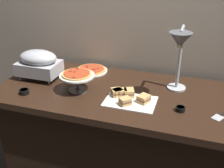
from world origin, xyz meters
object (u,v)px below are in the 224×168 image
at_px(pizza_plate_front, 91,70).
at_px(sauce_cup_near, 180,109).
at_px(heat_lamp, 180,46).
at_px(pizza_plate_center, 77,77).
at_px(serving_spatula, 221,115).
at_px(chafing_dish, 39,63).
at_px(sandwich_platter, 128,97).
at_px(sauce_cup_far, 24,91).

xyz_separation_m(pizza_plate_front, sauce_cup_near, (0.80, -0.43, 0.00)).
relative_size(heat_lamp, pizza_plate_center, 1.90).
xyz_separation_m(heat_lamp, serving_spatula, (0.31, -0.16, -0.38)).
height_order(chafing_dish, sandwich_platter, chafing_dish).
height_order(pizza_plate_center, serving_spatula, pizza_plate_center).
xyz_separation_m(pizza_plate_center, sandwich_platter, (0.40, -0.03, -0.09)).
height_order(heat_lamp, pizza_plate_front, heat_lamp).
bearing_deg(pizza_plate_front, sauce_cup_far, -119.98).
bearing_deg(pizza_plate_front, heat_lamp, -18.60).
distance_m(pizza_plate_center, sauce_cup_far, 0.40).
height_order(pizza_plate_front, pizza_plate_center, pizza_plate_center).
bearing_deg(pizza_plate_front, pizza_plate_center, -83.94).
relative_size(pizza_plate_front, pizza_plate_center, 1.08).
bearing_deg(heat_lamp, pizza_plate_center, -169.87).
xyz_separation_m(pizza_plate_center, sauce_cup_far, (-0.35, -0.17, -0.10)).
bearing_deg(heat_lamp, pizza_plate_front, 161.40).
height_order(pizza_plate_front, sandwich_platter, sandwich_platter).
relative_size(pizza_plate_center, serving_spatula, 1.58).
bearing_deg(heat_lamp, chafing_dish, -179.43).
bearing_deg(pizza_plate_front, chafing_dish, -143.33).
bearing_deg(sauce_cup_near, pizza_plate_center, 175.53).
relative_size(heat_lamp, sauce_cup_near, 7.98).
xyz_separation_m(pizza_plate_front, pizza_plate_center, (0.04, -0.37, 0.10)).
distance_m(heat_lamp, sauce_cup_far, 1.15).
xyz_separation_m(heat_lamp, pizza_plate_front, (-0.74, 0.25, -0.37)).
height_order(chafing_dish, sauce_cup_near, chafing_dish).
bearing_deg(pizza_plate_front, sauce_cup_near, -28.47).
bearing_deg(sauce_cup_near, heat_lamp, 107.92).
bearing_deg(pizza_plate_center, sandwich_platter, -4.17).
height_order(chafing_dish, sauce_cup_far, chafing_dish).
bearing_deg(heat_lamp, sandwich_platter, -153.03).
bearing_deg(sandwich_platter, heat_lamp, 26.97).
distance_m(sandwich_platter, sauce_cup_near, 0.36).
bearing_deg(sauce_cup_near, chafing_dish, 171.40).
bearing_deg(sandwich_platter, pizza_plate_center, 175.83).
relative_size(heat_lamp, sandwich_platter, 1.40).
bearing_deg(serving_spatula, sauce_cup_far, -174.59).
bearing_deg(heat_lamp, serving_spatula, -27.63).
bearing_deg(sandwich_platter, sauce_cup_far, -169.51).
height_order(pizza_plate_front, sauce_cup_far, sauce_cup_far).
xyz_separation_m(chafing_dish, sauce_cup_near, (1.14, -0.17, -0.12)).
xyz_separation_m(pizza_plate_front, sandwich_platter, (0.44, -0.40, 0.01)).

